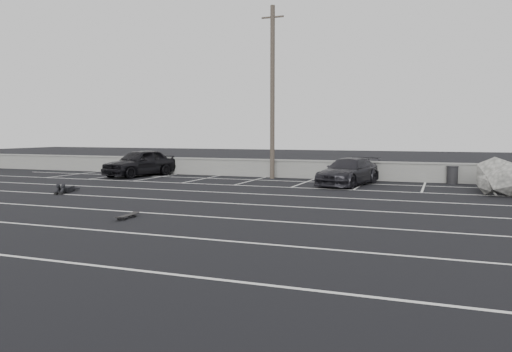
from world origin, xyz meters
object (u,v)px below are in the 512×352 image
at_px(car_right, 348,172).
at_px(person, 67,187).
at_px(trash_bin, 452,175).
at_px(car_left, 140,163).
at_px(utility_pole, 272,92).
at_px(skateboard, 127,216).

relative_size(car_right, person, 1.91).
bearing_deg(person, car_right, 10.19).
bearing_deg(person, trash_bin, 8.61).
bearing_deg(trash_bin, person, -148.94).
xyz_separation_m(car_left, utility_pole, (8.03, 1.39, 4.12)).
bearing_deg(utility_pole, person, -124.85).
bearing_deg(person, car_left, 78.16).
xyz_separation_m(utility_pole, person, (-6.53, -9.38, -4.72)).
bearing_deg(utility_pole, skateboard, -89.50).
bearing_deg(car_right, utility_pole, 169.52).
bearing_deg(car_left, person, -66.79).
bearing_deg(car_right, trash_bin, 40.88).
distance_m(car_right, trash_bin, 5.55).
height_order(person, skateboard, person).
bearing_deg(trash_bin, utility_pole, -177.64).
relative_size(car_left, skateboard, 5.55).
distance_m(car_left, utility_pole, 9.13).
distance_m(car_left, car_right, 12.82).
height_order(car_left, skateboard, car_left).
bearing_deg(skateboard, trash_bin, 56.49).
height_order(car_left, car_right, car_left).
relative_size(utility_pole, skateboard, 11.19).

